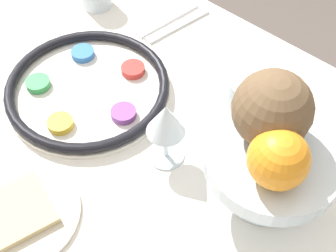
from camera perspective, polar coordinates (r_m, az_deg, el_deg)
dining_table at (r=1.16m, az=-9.59°, el=-13.15°), size 1.48×1.02×0.71m
seder_plate at (r=0.92m, az=-9.74°, el=4.59°), size 0.32×0.32×0.03m
wine_glass at (r=0.75m, az=-0.28°, el=0.49°), size 0.07×0.07×0.13m
fruit_stand at (r=0.72m, az=12.50°, el=-4.49°), size 0.21×0.21×0.12m
orange_fruit at (r=0.64m, az=13.32°, el=-3.96°), size 0.09×0.09×0.09m
coconut at (r=0.68m, az=12.61°, el=1.99°), size 0.12×0.12×0.12m
bread_plate at (r=0.80m, az=-17.75°, el=-10.06°), size 0.20×0.20×0.02m
cup_mid at (r=0.88m, az=9.32°, el=3.68°), size 0.07×0.07×0.08m
fork_left at (r=1.08m, az=0.00°, el=12.85°), size 0.04×0.17×0.01m
fork_right at (r=1.07m, az=1.23°, el=12.18°), size 0.05×0.17×0.01m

